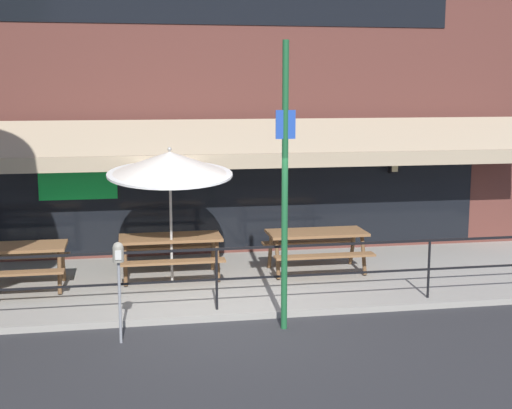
{
  "coord_description": "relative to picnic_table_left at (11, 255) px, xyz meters",
  "views": [
    {
      "loc": [
        -1.3,
        -10.18,
        3.5
      ],
      "look_at": [
        0.85,
        1.6,
        1.5
      ],
      "focal_mm": 50.0,
      "sensor_mm": 36.0,
      "label": 1
    }
  ],
  "objects": [
    {
      "name": "ground_plane",
      "position": [
        3.25,
        -1.95,
        -0.71
      ],
      "size": [
        120.0,
        120.0,
        0.0
      ],
      "primitive_type": "plane",
      "color": "#2D2D30"
    },
    {
      "name": "patio_railing",
      "position": [
        3.25,
        -1.65,
        0.09
      ],
      "size": [
        13.84,
        0.04,
        0.97
      ],
      "color": "black",
      "rests_on": "patio_deck"
    },
    {
      "name": "parking_meter_far",
      "position": [
        1.8,
        -2.58,
        0.44
      ],
      "size": [
        0.15,
        0.16,
        1.42
      ],
      "color": "gray",
      "rests_on": "ground"
    },
    {
      "name": "patio_deck",
      "position": [
        3.25,
        0.05,
        -0.66
      ],
      "size": [
        15.0,
        4.0,
        0.1
      ],
      "primitive_type": "cube",
      "color": "#9E998E",
      "rests_on": "ground"
    },
    {
      "name": "street_sign_pole",
      "position": [
        4.14,
        -2.4,
        1.41
      ],
      "size": [
        0.28,
        0.09,
        4.12
      ],
      "color": "#1E6033",
      "rests_on": "ground"
    },
    {
      "name": "restaurant_building",
      "position": [
        3.25,
        2.27,
        3.1
      ],
      "size": [
        15.0,
        1.6,
        7.67
      ],
      "color": "brown",
      "rests_on": "ground"
    },
    {
      "name": "patio_umbrella_centre",
      "position": [
        2.67,
        0.0,
        1.47
      ],
      "size": [
        2.14,
        2.14,
        2.4
      ],
      "color": "#B7B2A8",
      "rests_on": "patio_deck"
    },
    {
      "name": "picnic_table_right",
      "position": [
        5.34,
        0.24,
        0.0
      ],
      "size": [
        1.8,
        1.42,
        0.76
      ],
      "color": "brown",
      "rests_on": "patio_deck"
    },
    {
      "name": "picnic_table_centre",
      "position": [
        2.67,
        0.29,
        0.0
      ],
      "size": [
        1.8,
        1.42,
        0.76
      ],
      "color": "brown",
      "rests_on": "patio_deck"
    },
    {
      "name": "picnic_table_left",
      "position": [
        0.0,
        0.0,
        0.0
      ],
      "size": [
        1.8,
        1.42,
        0.76
      ],
      "color": "brown",
      "rests_on": "patio_deck"
    }
  ]
}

